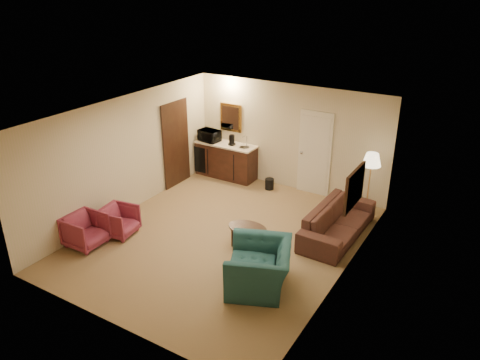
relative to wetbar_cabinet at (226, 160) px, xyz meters
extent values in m
plane|color=#906949|center=(1.65, -2.72, -0.46)|extent=(6.00, 6.00, 0.00)
cube|color=beige|center=(1.65, 0.28, 0.84)|extent=(5.00, 0.02, 2.60)
cube|color=beige|center=(-0.85, -2.72, 0.84)|extent=(0.02, 6.00, 2.60)
cube|color=beige|center=(4.15, -2.72, 0.84)|extent=(0.02, 6.00, 2.60)
cube|color=white|center=(1.65, -2.72, 2.14)|extent=(5.00, 6.00, 0.02)
cube|color=beige|center=(2.35, 0.25, 0.56)|extent=(0.82, 0.06, 2.05)
cube|color=black|center=(-0.82, -1.02, 0.59)|extent=(0.06, 0.98, 2.10)
cube|color=gold|center=(0.00, 0.25, 1.09)|extent=(0.62, 0.04, 0.72)
cube|color=black|center=(4.11, -2.32, 1.09)|extent=(0.06, 0.90, 0.70)
cube|color=#3D1C13|center=(0.00, 0.00, 0.00)|extent=(1.64, 0.58, 0.92)
imported|color=black|center=(3.60, -1.42, -0.03)|extent=(0.70, 2.23, 0.86)
imported|color=#1C4644|center=(3.05, -3.74, 0.06)|extent=(1.18, 1.40, 1.04)
imported|color=#902F45|center=(-0.25, -3.67, -0.12)|extent=(0.70, 0.74, 0.67)
imported|color=#902F45|center=(-0.50, -4.32, -0.10)|extent=(0.67, 0.71, 0.72)
cube|color=black|center=(2.26, -2.77, -0.23)|extent=(0.86, 0.65, 0.45)
cube|color=gold|center=(3.85, -0.32, 0.29)|extent=(0.46, 0.46, 1.50)
cylinder|color=black|center=(1.35, -0.12, -0.32)|extent=(0.26, 0.26, 0.27)
imported|color=black|center=(-0.48, -0.06, 0.64)|extent=(0.58, 0.37, 0.37)
cylinder|color=black|center=(0.19, -0.02, 0.60)|extent=(0.18, 0.18, 0.27)
camera|label=1|loc=(6.20, -9.58, 4.44)|focal=35.00mm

